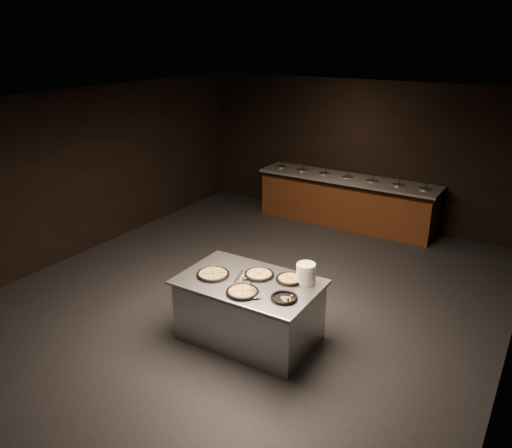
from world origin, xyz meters
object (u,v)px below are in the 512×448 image
object	(u,v)px
plate_stack	(306,273)
pan_veggie_whole	(213,274)
pan_cheese_whole	(259,274)
serving_counter	(249,311)

from	to	relation	value
plate_stack	pan_veggie_whole	distance (m)	1.20
pan_veggie_whole	pan_cheese_whole	bearing A→B (deg)	31.34
pan_cheese_whole	pan_veggie_whole	bearing A→B (deg)	-148.66
plate_stack	pan_veggie_whole	size ratio (longest dim) A/B	0.59
plate_stack	pan_cheese_whole	bearing A→B (deg)	-165.82
serving_counter	pan_veggie_whole	bearing A→B (deg)	-166.00
serving_counter	plate_stack	bearing A→B (deg)	27.28
serving_counter	plate_stack	world-z (taller)	plate_stack
serving_counter	pan_cheese_whole	world-z (taller)	pan_cheese_whole
plate_stack	serving_counter	bearing A→B (deg)	-151.93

